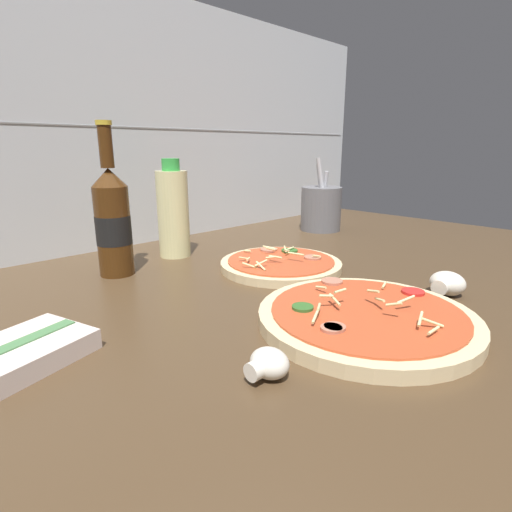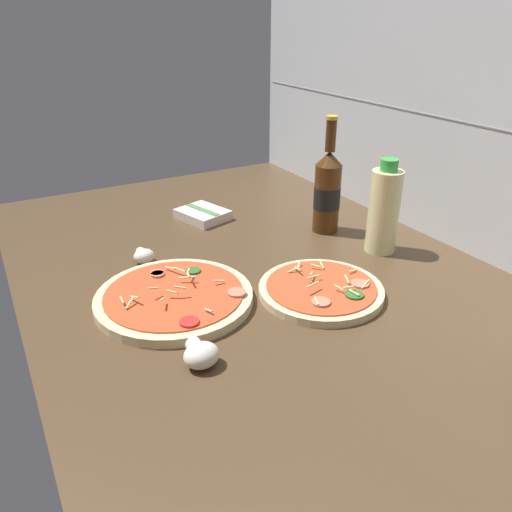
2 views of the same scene
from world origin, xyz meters
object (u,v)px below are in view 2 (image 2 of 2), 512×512
(pizza_far, at_px, (321,290))
(beer_bottle, at_px, (327,191))
(mushroom_left, at_px, (144,256))
(oil_bottle, at_px, (384,210))
(mushroom_right, at_px, (201,354))
(dish_towel, at_px, (203,214))
(pizza_near, at_px, (174,297))

(pizza_far, bearing_deg, beer_bottle, 142.18)
(beer_bottle, bearing_deg, mushroom_left, -96.25)
(pizza_far, bearing_deg, mushroom_left, -139.63)
(oil_bottle, xyz_separation_m, mushroom_right, (0.18, -0.51, -0.08))
(mushroom_right, bearing_deg, mushroom_left, 174.89)
(mushroom_left, xyz_separation_m, dish_towel, (-0.17, 0.21, -0.00))
(oil_bottle, distance_m, mushroom_left, 0.53)
(oil_bottle, bearing_deg, mushroom_right, -71.07)
(pizza_far, xyz_separation_m, mushroom_left, (-0.29, -0.25, 0.01))
(pizza_near, xyz_separation_m, mushroom_right, (0.19, -0.03, 0.01))
(pizza_far, bearing_deg, pizza_near, -113.19)
(pizza_far, relative_size, mushroom_right, 4.05)
(pizza_near, xyz_separation_m, beer_bottle, (-0.14, 0.44, 0.09))
(pizza_near, relative_size, oil_bottle, 1.39)
(mushroom_left, xyz_separation_m, mushroom_right, (0.38, -0.03, 0.00))
(pizza_far, relative_size, oil_bottle, 1.13)
(dish_towel, bearing_deg, mushroom_right, -24.20)
(pizza_near, bearing_deg, mushroom_left, 179.19)
(oil_bottle, relative_size, mushroom_right, 3.57)
(pizza_far, bearing_deg, mushroom_right, -73.79)
(beer_bottle, relative_size, oil_bottle, 1.32)
(pizza_near, height_order, dish_towel, pizza_near)
(mushroom_left, bearing_deg, oil_bottle, 67.26)
(mushroom_right, distance_m, dish_towel, 0.60)
(mushroom_left, height_order, dish_towel, mushroom_left)
(pizza_near, height_order, pizza_far, pizza_near)
(pizza_far, xyz_separation_m, beer_bottle, (-0.25, 0.19, 0.09))
(mushroom_left, bearing_deg, beer_bottle, 83.75)
(pizza_far, height_order, mushroom_right, mushroom_right)
(beer_bottle, relative_size, mushroom_left, 5.91)
(beer_bottle, relative_size, dish_towel, 1.91)
(beer_bottle, height_order, oil_bottle, beer_bottle)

